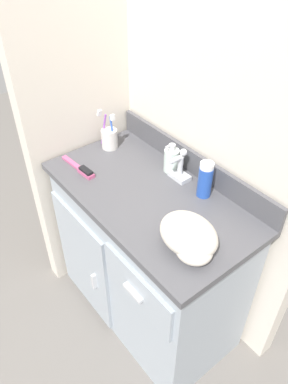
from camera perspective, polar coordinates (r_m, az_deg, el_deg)
name	(u,v)px	position (r m, az deg, el deg)	size (l,w,h in m)	color
ground_plane	(148,307)	(2.09, 0.55, -17.15)	(6.00, 6.00, 0.00)	slate
wall_back	(209,103)	(1.50, 9.86, 13.29)	(1.09, 0.08, 2.20)	beige
wall_left	(75,80)	(1.70, -10.41, 16.49)	(0.08, 0.57, 2.20)	beige
vanity	(147,257)	(1.76, 0.50, -9.81)	(0.91, 0.50, 0.80)	#9EA8B2
backsplash	(192,162)	(1.59, 7.38, 4.59)	(0.91, 0.02, 0.10)	#4C4C51
sink_faucet	(180,169)	(1.55, 5.46, 3.57)	(0.09, 0.09, 0.14)	silver
toothbrush_cup	(109,138)	(1.74, -5.30, 8.22)	(0.09, 0.07, 0.18)	silver
soap_dispenser	(171,160)	(1.58, 4.19, 4.95)	(0.06, 0.07, 0.13)	silver
shaving_cream_can	(205,180)	(1.45, 9.30, 1.87)	(0.06, 0.06, 0.15)	#234CB2
hairbrush	(81,169)	(1.62, -9.51, 3.45)	(0.21, 0.04, 0.03)	#C1517F
hand_towel	(190,238)	(1.25, 6.98, -6.90)	(0.22, 0.17, 0.11)	beige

